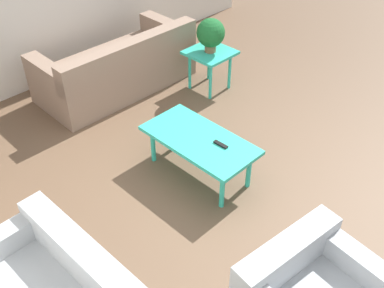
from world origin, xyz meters
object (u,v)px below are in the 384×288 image
(sofa, at_px, (118,69))
(potted_plant, at_px, (211,33))
(side_table_plant, at_px, (210,57))
(coffee_table, at_px, (199,142))

(sofa, relative_size, potted_plant, 4.74)
(sofa, bearing_deg, potted_plant, 135.52)
(sofa, height_order, potted_plant, potted_plant)
(sofa, distance_m, potted_plant, 1.31)
(potted_plant, bearing_deg, side_table_plant, 90.00)
(sofa, xyz_separation_m, coffee_table, (-1.96, 0.49, 0.11))
(coffee_table, relative_size, potted_plant, 2.72)
(sofa, relative_size, coffee_table, 1.74)
(coffee_table, xyz_separation_m, side_table_plant, (1.10, -1.34, 0.06))
(side_table_plant, bearing_deg, potted_plant, -90.00)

